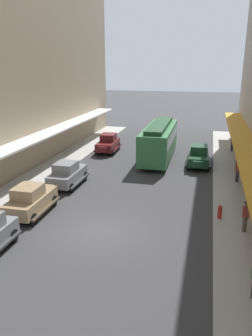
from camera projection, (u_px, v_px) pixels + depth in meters
name	position (u px, v px, depth m)	size (l,w,h in m)	color
ground_plane	(99.00, 232.00, 17.81)	(200.00, 200.00, 0.00)	#38383A
sidewalk_right	(245.00, 249.00, 16.03)	(3.00, 60.00, 0.15)	#A8A59E
parked_car_1	(108.00, 143.00, 33.96)	(2.29, 4.31, 1.84)	#591919
parked_car_2	(31.00, 199.00, 19.73)	(2.21, 4.29, 1.84)	#997F5B
parked_car_3	(67.00, 173.00, 24.41)	(2.16, 4.27, 1.84)	slate
parked_car_4	(199.00, 156.00, 29.13)	(2.25, 4.30, 1.84)	#193D23
streetcar	(159.00, 140.00, 31.04)	(2.63, 9.63, 3.46)	#33723F
fire_hydrant	(220.00, 212.00, 18.92)	(0.24, 0.24, 0.82)	#B21E19
pedestrian_0	(232.00, 143.00, 33.58)	(0.36, 0.28, 1.67)	#2D2D33
pedestrian_1	(238.00, 171.00, 24.69)	(0.36, 0.28, 1.67)	#2D2D33
pedestrian_3	(246.00, 216.00, 17.32)	(0.36, 0.28, 1.67)	#4C4238
pedestrian_5	(238.00, 157.00, 28.71)	(0.36, 0.24, 1.64)	#2D2D33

